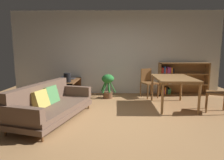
{
  "coord_description": "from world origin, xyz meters",
  "views": [
    {
      "loc": [
        -0.01,
        -3.77,
        1.47
      ],
      "look_at": [
        -0.1,
        0.79,
        0.75
      ],
      "focal_mm": 31.11,
      "sensor_mm": 36.0,
      "label": 1
    }
  ],
  "objects_px": {
    "fabric_couch": "(50,104)",
    "dining_table": "(173,80)",
    "desk_speaker": "(67,78)",
    "bookshelf": "(179,79)",
    "dining_chair_near": "(220,90)",
    "open_laptop": "(69,78)",
    "dining_chair_far": "(148,81)",
    "media_console": "(70,89)",
    "potted_floor_plant": "(108,84)"
  },
  "relations": [
    {
      "from": "open_laptop",
      "to": "dining_chair_far",
      "type": "distance_m",
      "value": 2.47
    },
    {
      "from": "dining_table",
      "to": "dining_chair_near",
      "type": "distance_m",
      "value": 1.08
    },
    {
      "from": "desk_speaker",
      "to": "dining_chair_far",
      "type": "distance_m",
      "value": 2.45
    },
    {
      "from": "open_laptop",
      "to": "potted_floor_plant",
      "type": "xyz_separation_m",
      "value": [
        1.22,
        -0.2,
        -0.14
      ]
    },
    {
      "from": "fabric_couch",
      "to": "potted_floor_plant",
      "type": "bearing_deg",
      "value": 58.25
    },
    {
      "from": "open_laptop",
      "to": "dining_chair_far",
      "type": "bearing_deg",
      "value": -0.3
    },
    {
      "from": "desk_speaker",
      "to": "bookshelf",
      "type": "relative_size",
      "value": 0.16
    },
    {
      "from": "desk_speaker",
      "to": "potted_floor_plant",
      "type": "relative_size",
      "value": 0.35
    },
    {
      "from": "dining_table",
      "to": "desk_speaker",
      "type": "bearing_deg",
      "value": 171.27
    },
    {
      "from": "bookshelf",
      "to": "fabric_couch",
      "type": "bearing_deg",
      "value": -145.52
    },
    {
      "from": "fabric_couch",
      "to": "dining_table",
      "type": "distance_m",
      "value": 3.04
    },
    {
      "from": "desk_speaker",
      "to": "dining_chair_near",
      "type": "xyz_separation_m",
      "value": [
        3.8,
        -0.85,
        -0.16
      ]
    },
    {
      "from": "open_laptop",
      "to": "dining_chair_far",
      "type": "relative_size",
      "value": 0.49
    },
    {
      "from": "potted_floor_plant",
      "to": "dining_chair_far",
      "type": "xyz_separation_m",
      "value": [
        1.25,
        0.18,
        0.06
      ]
    },
    {
      "from": "fabric_couch",
      "to": "potted_floor_plant",
      "type": "relative_size",
      "value": 2.96
    },
    {
      "from": "potted_floor_plant",
      "to": "dining_chair_near",
      "type": "relative_size",
      "value": 0.76
    },
    {
      "from": "dining_table",
      "to": "bookshelf",
      "type": "bearing_deg",
      "value": 66.63
    },
    {
      "from": "dining_table",
      "to": "bookshelf",
      "type": "distance_m",
      "value": 1.53
    },
    {
      "from": "open_laptop",
      "to": "bookshelf",
      "type": "bearing_deg",
      "value": 5.25
    },
    {
      "from": "bookshelf",
      "to": "potted_floor_plant",
      "type": "bearing_deg",
      "value": -167.26
    },
    {
      "from": "dining_chair_far",
      "to": "media_console",
      "type": "bearing_deg",
      "value": -173.83
    },
    {
      "from": "desk_speaker",
      "to": "dining_table",
      "type": "distance_m",
      "value": 2.85
    },
    {
      "from": "potted_floor_plant",
      "to": "dining_table",
      "type": "relative_size",
      "value": 0.54
    },
    {
      "from": "desk_speaker",
      "to": "potted_floor_plant",
      "type": "distance_m",
      "value": 1.22
    },
    {
      "from": "open_laptop",
      "to": "desk_speaker",
      "type": "relative_size",
      "value": 1.67
    },
    {
      "from": "dining_table",
      "to": "bookshelf",
      "type": "xyz_separation_m",
      "value": [
        0.6,
        1.39,
        -0.18
      ]
    },
    {
      "from": "potted_floor_plant",
      "to": "dining_chair_far",
      "type": "height_order",
      "value": "dining_chair_far"
    },
    {
      "from": "media_console",
      "to": "desk_speaker",
      "type": "bearing_deg",
      "value": -87.7
    },
    {
      "from": "media_console",
      "to": "fabric_couch",
      "type": "bearing_deg",
      "value": -90.58
    },
    {
      "from": "dining_chair_near",
      "to": "dining_chair_far",
      "type": "distance_m",
      "value": 2.06
    },
    {
      "from": "open_laptop",
      "to": "bookshelf",
      "type": "relative_size",
      "value": 0.27
    },
    {
      "from": "open_laptop",
      "to": "bookshelf",
      "type": "height_order",
      "value": "bookshelf"
    },
    {
      "from": "desk_speaker",
      "to": "potted_floor_plant",
      "type": "height_order",
      "value": "desk_speaker"
    },
    {
      "from": "open_laptop",
      "to": "potted_floor_plant",
      "type": "distance_m",
      "value": 1.24
    },
    {
      "from": "open_laptop",
      "to": "dining_chair_far",
      "type": "xyz_separation_m",
      "value": [
        2.47,
        -0.01,
        -0.08
      ]
    },
    {
      "from": "desk_speaker",
      "to": "dining_chair_near",
      "type": "bearing_deg",
      "value": -12.65
    },
    {
      "from": "desk_speaker",
      "to": "dining_table",
      "type": "height_order",
      "value": "desk_speaker"
    },
    {
      "from": "dining_table",
      "to": "dining_chair_far",
      "type": "distance_m",
      "value": 1.17
    },
    {
      "from": "media_console",
      "to": "open_laptop",
      "type": "relative_size",
      "value": 3.03
    },
    {
      "from": "fabric_couch",
      "to": "dining_chair_far",
      "type": "xyz_separation_m",
      "value": [
        2.39,
        2.04,
        0.17
      ]
    },
    {
      "from": "media_console",
      "to": "dining_table",
      "type": "bearing_deg",
      "value": -15.72
    },
    {
      "from": "media_console",
      "to": "dining_table",
      "type": "xyz_separation_m",
      "value": [
        2.84,
        -0.8,
        0.42
      ]
    },
    {
      "from": "potted_floor_plant",
      "to": "open_laptop",
      "type": "bearing_deg",
      "value": 170.81
    },
    {
      "from": "media_console",
      "to": "dining_chair_far",
      "type": "relative_size",
      "value": 1.48
    },
    {
      "from": "potted_floor_plant",
      "to": "bookshelf",
      "type": "height_order",
      "value": "bookshelf"
    },
    {
      "from": "fabric_couch",
      "to": "dining_table",
      "type": "relative_size",
      "value": 1.61
    },
    {
      "from": "media_console",
      "to": "potted_floor_plant",
      "type": "xyz_separation_m",
      "value": [
        1.13,
        0.07,
        0.16
      ]
    },
    {
      "from": "media_console",
      "to": "potted_floor_plant",
      "type": "bearing_deg",
      "value": 3.65
    },
    {
      "from": "dining_table",
      "to": "dining_chair_far",
      "type": "relative_size",
      "value": 1.53
    },
    {
      "from": "media_console",
      "to": "open_laptop",
      "type": "xyz_separation_m",
      "value": [
        -0.09,
        0.27,
        0.3
      ]
    }
  ]
}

